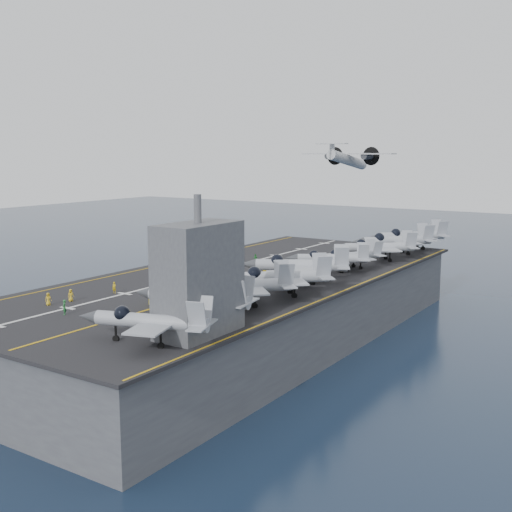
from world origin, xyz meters
The scene contains 31 objects.
ground centered at (0.00, 0.00, 0.00)m, with size 500.00×500.00×0.00m, color #142135.
hull centered at (0.00, 0.00, 5.00)m, with size 36.00×90.00×10.00m, color #56595E.
flight_deck centered at (0.00, 0.00, 10.20)m, with size 38.00×92.00×0.40m, color black.
foul_line centered at (3.00, 0.00, 10.42)m, with size 0.35×90.00×0.02m, color gold.
landing_centerline centered at (-6.00, 0.00, 10.42)m, with size 0.50×90.00×0.02m, color silver.
deck_edge_port centered at (-17.00, 0.00, 10.42)m, with size 0.25×90.00×0.02m, color gold.
deck_edge_stbd centered at (18.50, 0.00, 10.42)m, with size 0.25×90.00×0.02m, color gold.
island_superstructure centered at (15.00, -30.00, 17.90)m, with size 5.00×10.00×15.00m, color #56595E, non-canonical shape.
fighter_jet_0 centered at (13.24, -35.57, 12.93)m, with size 16.85×13.73×5.06m, color #8C929C, non-canonical shape.
fighter_jet_1 centered at (11.07, -25.15, 13.08)m, with size 16.98×12.81×5.36m, color #949BA2, non-canonical shape.
fighter_jet_2 centered at (11.44, -17.20, 13.17)m, with size 18.80×18.76×5.53m, color #9FA7B0, non-canonical shape.
fighter_jet_3 centered at (12.70, -9.38, 13.19)m, with size 19.10×18.74×5.58m, color #9BA1AC, non-canonical shape.
fighter_jet_4 centered at (10.66, 0.12, 13.24)m, with size 19.61×17.43×5.69m, color gray, non-canonical shape.
fighter_jet_5 centered at (10.53, 10.73, 12.77)m, with size 16.39×14.81×4.74m, color #959CA4, non-canonical shape.
fighter_jet_6 centered at (11.82, 14.74, 12.72)m, with size 14.87×16.07×4.64m, color gray, non-canonical shape.
fighter_jet_7 centered at (12.68, 25.28, 13.05)m, with size 18.28×17.49×5.30m, color #9BA4AC, non-canonical shape.
fighter_jet_8 centered at (12.71, 33.85, 13.26)m, with size 19.36×19.52×5.73m, color #939AA2, non-canonical shape.
tow_cart_a centered at (2.19, -22.08, 11.07)m, with size 2.37×1.69×1.33m, color gold, non-canonical shape.
tow_cart_b centered at (4.00, 2.08, 11.00)m, with size 2.14×1.52×1.21m, color gold, non-canonical shape.
tow_cart_c centered at (6.22, 18.08, 11.02)m, with size 2.32×1.77×1.25m, color gold, non-canonical shape.
crew_0 centered at (-9.31, -30.24, 11.21)m, with size 0.96×1.14×1.63m, color gold.
crew_1 centered at (-7.44, -20.53, 11.20)m, with size 1.05×0.78×1.60m, color gold.
crew_2 centered at (-4.40, -13.88, 11.21)m, with size 1.17×1.10×1.62m, color silver.
crew_3 centered at (-14.25, 11.69, 11.34)m, with size 1.01×1.28×1.88m, color #278935.
crew_4 centered at (-4.33, 10.41, 11.26)m, with size 1.16×0.91×1.71m, color #268C33.
crew_5 centered at (-12.19, 10.95, 11.39)m, with size 1.38×1.41×1.97m, color white.
crew_6 centered at (-3.72, -32.39, 11.32)m, with size 1.27×1.32×1.84m, color #288039.
crew_7 centered at (-0.49, -11.80, 11.35)m, with size 1.35×1.14×1.90m, color white.
transport_plane centered at (-11.37, 62.03, 28.00)m, with size 25.91×18.67×5.84m, color silver, non-canonical shape.
fighter_jet_9 centered at (12.71, 42.35, 13.26)m, with size 19.36×19.52×5.73m, color #939AA2, non-canonical shape.
crew_8 centered at (-8.63, -27.17, 11.21)m, with size 0.96×1.14×1.63m, color gold.
Camera 1 is at (56.70, -82.50, 29.63)m, focal length 45.00 mm.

